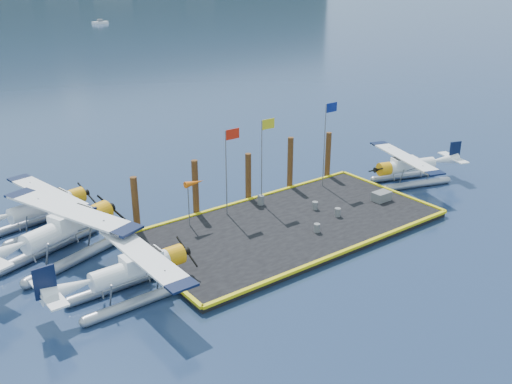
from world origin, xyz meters
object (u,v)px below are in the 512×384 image
at_px(drum_5, 261,200).
at_px(flagpole_blue, 327,132).
at_px(flagpole_red, 229,159).
at_px(seaplane_a, 136,271).
at_px(crate, 381,196).
at_px(windsock, 194,184).
at_px(drum_3, 317,228).
at_px(piling_0, 136,206).
at_px(seaplane_d, 408,168).
at_px(piling_2, 248,178).
at_px(drum_1, 338,212).
at_px(piling_3, 290,164).
at_px(drum_2, 315,205).
at_px(piling_4, 328,156).
at_px(seaplane_c, 46,208).
at_px(flagpole_yellow, 264,149).
at_px(piling_1, 195,189).
at_px(seaplane_b, 66,230).

distance_m(drum_5, flagpole_blue, 7.42).
bearing_deg(flagpole_red, seaplane_a, -151.56).
distance_m(crate, windsock, 14.02).
xyz_separation_m(drum_3, piling_0, (-9.05, 7.42, 1.31)).
relative_size(seaplane_d, piling_2, 2.27).
xyz_separation_m(drum_1, piling_3, (1.13, 6.44, 1.45)).
height_order(drum_2, windsock, windsock).
bearing_deg(piling_2, seaplane_a, -151.25).
distance_m(crate, piling_4, 6.49).
height_order(crate, windsock, windsock).
height_order(crate, piling_0, piling_0).
height_order(drum_3, windsock, windsock).
relative_size(drum_5, piling_4, 0.17).
bearing_deg(flagpole_blue, piling_3, 143.93).
bearing_deg(piling_3, flagpole_blue, -36.07).
xyz_separation_m(drum_5, windsock, (-5.43, 0.04, 2.48)).
relative_size(drum_5, flagpole_blue, 0.11).
bearing_deg(crate, drum_5, 147.99).
relative_size(drum_1, piling_0, 0.15).
bearing_deg(seaplane_a, seaplane_d, 94.35).
bearing_deg(seaplane_c, windsock, 41.19).
bearing_deg(drum_3, piling_3, 61.98).
xyz_separation_m(drum_2, flagpole_yellow, (-2.26, 3.01, 3.83)).
relative_size(seaplane_a, drum_2, 16.47).
height_order(seaplane_a, seaplane_c, seaplane_a).
relative_size(drum_2, piling_1, 0.13).
bearing_deg(seaplane_d, flagpole_red, 96.78).
distance_m(seaplane_b, piling_4, 21.64).
distance_m(seaplane_d, piling_2, 13.32).
xyz_separation_m(seaplane_a, crate, (19.73, 0.41, -0.70)).
bearing_deg(piling_1, drum_1, -41.16).
height_order(seaplane_b, windsock, seaplane_b).
xyz_separation_m(piling_1, piling_3, (8.50, 0.00, 0.05)).
height_order(seaplane_b, piling_2, seaplane_b).
bearing_deg(flagpole_red, piling_2, 29.80).
relative_size(seaplane_b, seaplane_c, 1.14).
xyz_separation_m(seaplane_d, windsock, (-18.04, 2.93, 1.88)).
bearing_deg(crate, piling_4, 84.87).
relative_size(seaplane_b, piling_3, 2.46).
bearing_deg(piling_2, seaplane_c, 161.20).
xyz_separation_m(seaplane_a, flagpole_blue, (18.49, 5.15, 3.25)).
bearing_deg(drum_2, drum_5, 130.62).
height_order(windsock, piling_3, piling_3).
bearing_deg(drum_1, drum_2, 102.61).
bearing_deg(piling_4, seaplane_d, -45.09).
height_order(seaplane_a, drum_5, seaplane_a).
xyz_separation_m(seaplane_a, drum_3, (12.35, -0.68, -0.75)).
bearing_deg(piling_4, windsock, -173.25).
distance_m(drum_1, flagpole_yellow, 6.72).
bearing_deg(seaplane_d, piling_1, 92.70).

